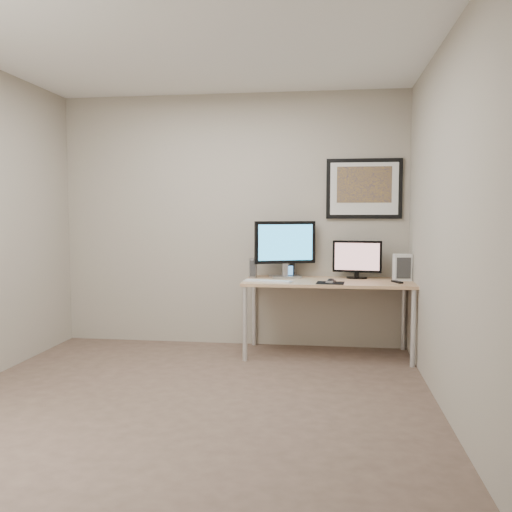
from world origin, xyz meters
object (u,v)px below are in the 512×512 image
at_px(monitor_tv, 357,258).
at_px(speaker_left, 253,268).
at_px(desk, 328,287).
at_px(keyboard, 268,281).
at_px(fan_unit, 402,267).
at_px(monitor_large, 285,246).
at_px(framed_art, 364,189).
at_px(phone_dock, 290,271).
at_px(speaker_right, 293,268).

bearing_deg(monitor_tv, speaker_left, -169.57).
bearing_deg(desk, keyboard, -161.18).
relative_size(keyboard, fan_unit, 1.82).
distance_m(monitor_large, monitor_tv, 0.72).
relative_size(framed_art, monitor_tv, 1.57).
distance_m(framed_art, speaker_left, 1.37).
distance_m(framed_art, keyboard, 1.37).
height_order(phone_dock, keyboard, phone_dock).
bearing_deg(keyboard, speaker_left, 133.64).
height_order(speaker_left, phone_dock, speaker_left).
bearing_deg(fan_unit, keyboard, -172.20).
xyz_separation_m(monitor_large, speaker_right, (0.07, 0.15, -0.23)).
bearing_deg(keyboard, monitor_tv, 36.60).
height_order(phone_dock, fan_unit, fan_unit).
bearing_deg(phone_dock, keyboard, -141.12).
xyz_separation_m(monitor_large, speaker_left, (-0.32, -0.04, -0.22)).
distance_m(framed_art, phone_dock, 1.11).
distance_m(framed_art, fan_unit, 0.88).
bearing_deg(monitor_tv, keyboard, -149.29).
distance_m(speaker_right, keyboard, 0.54).
bearing_deg(keyboard, fan_unit, 25.06).
height_order(monitor_large, phone_dock, monitor_large).
relative_size(phone_dock, fan_unit, 0.53).
bearing_deg(framed_art, monitor_tv, -113.99).
height_order(speaker_left, speaker_right, speaker_left).
distance_m(monitor_tv, fan_unit, 0.44).
relative_size(speaker_left, speaker_right, 1.16).
bearing_deg(speaker_right, phone_dock, -95.13).
distance_m(monitor_tv, phone_dock, 0.67).
bearing_deg(phone_dock, monitor_large, 161.17).
relative_size(framed_art, fan_unit, 2.95).
bearing_deg(phone_dock, speaker_right, 61.19).
relative_size(framed_art, keyboard, 1.63).
bearing_deg(fan_unit, speaker_left, 174.22).
height_order(framed_art, phone_dock, framed_art).
relative_size(speaker_right, fan_unit, 0.65).
bearing_deg(keyboard, desk, 31.53).
height_order(speaker_left, keyboard, speaker_left).
bearing_deg(framed_art, desk, -136.54).
distance_m(framed_art, speaker_right, 1.08).
xyz_separation_m(desk, speaker_left, (-0.74, 0.12, 0.16)).
bearing_deg(framed_art, keyboard, -150.13).
distance_m(desk, monitor_tv, 0.43).
bearing_deg(monitor_tv, desk, -140.38).
bearing_deg(framed_art, speaker_left, -168.94).
xyz_separation_m(monitor_tv, speaker_right, (-0.64, 0.12, -0.12)).
bearing_deg(framed_art, fan_unit, -34.43).
distance_m(speaker_left, keyboard, 0.37).
distance_m(monitor_tv, keyboard, 0.94).
distance_m(keyboard, fan_unit, 1.30).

